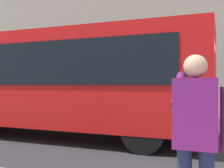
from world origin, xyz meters
The scene contains 3 objects.
ground_plane centered at (0.00, 0.00, 0.00)m, with size 60.00×60.00×0.00m, color #2B2B2D.
red_bus centered at (4.59, 0.07, 1.68)m, with size 9.05×2.54×3.08m.
pedestrian_photographer centered at (0.16, 4.45, 1.14)m, with size 0.53×0.52×1.70m.
Camera 1 is at (-0.06, 7.13, 1.58)m, focal length 43.99 mm.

